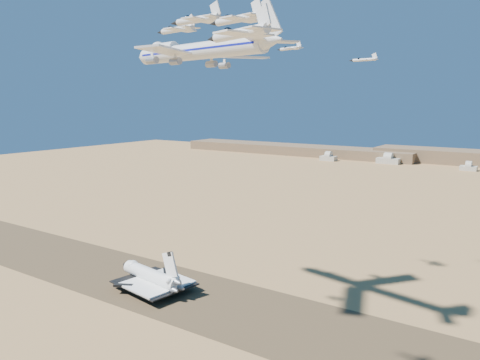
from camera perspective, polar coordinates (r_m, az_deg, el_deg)
The scene contains 14 objects.
ground at distance 208.20m, azimuth -5.44°, elevation -14.05°, with size 1200.00×1200.00×0.00m, color #AB7D4C.
runway at distance 208.19m, azimuth -5.44°, elevation -14.04°, with size 600.00×50.00×0.06m, color brown.
hangars at distance 657.21m, azimuth 17.14°, elevation 2.31°, with size 200.50×29.50×30.00m.
shuttle at distance 217.43m, azimuth -10.81°, elevation -11.53°, with size 42.40×30.25×20.84m.
carrier_747 at distance 185.16m, azimuth -5.71°, elevation 15.32°, with size 80.27×60.92×19.93m.
crew_a at distance 209.94m, azimuth -10.94°, elevation -13.67°, with size 0.70×0.46×1.93m, color #B8490A.
crew_b at distance 208.31m, azimuth -10.01°, elevation -13.89°, with size 0.77×0.44×1.58m, color #B8490A.
crew_c at distance 209.98m, azimuth -10.65°, elevation -13.71°, with size 0.91×0.47×1.55m, color #B8490A.
chase_jet_a at distance 124.56m, azimuth -7.74°, elevation 17.73°, with size 15.02×8.44×3.77m.
chase_jet_b at distance 101.56m, azimuth -5.33°, elevation 18.91°, with size 14.83×8.18×3.70m.
chase_jet_c at distance 85.46m, azimuth -0.40°, elevation 19.05°, with size 13.47×7.75×3.42m.
chase_jet_d at distance 62.22m, azimuth -0.17°, elevation 17.46°, with size 13.51×7.98×3.47m.
chase_jet_e at distance 217.33m, azimuth 6.08°, elevation 15.67°, with size 14.22×8.21×3.61m.
chase_jet_f at distance 222.74m, azimuth 14.86°, elevation 13.99°, with size 13.88×7.67×3.47m.
Camera 1 is at (121.43, -147.17, 83.34)m, focal length 35.00 mm.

